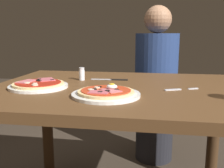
# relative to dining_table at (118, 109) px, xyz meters

# --- Properties ---
(dining_table) EXTENTS (1.18, 0.90, 0.74)m
(dining_table) POSITION_rel_dining_table_xyz_m (0.00, 0.00, 0.00)
(dining_table) COLOR brown
(dining_table) RESTS_ON ground
(pizza_foreground) EXTENTS (0.27, 0.27, 0.05)m
(pizza_foreground) POSITION_rel_dining_table_xyz_m (-0.02, -0.19, 0.12)
(pizza_foreground) COLOR white
(pizza_foreground) RESTS_ON dining_table
(pizza_across_left) EXTENTS (0.26, 0.26, 0.03)m
(pizza_across_left) POSITION_rel_dining_table_xyz_m (-0.35, -0.08, 0.12)
(pizza_across_left) COLOR white
(pizza_across_left) RESTS_ON dining_table
(fork) EXTENTS (0.15, 0.08, 0.00)m
(fork) POSITION_rel_dining_table_xyz_m (0.27, -0.03, 0.11)
(fork) COLOR silver
(fork) RESTS_ON dining_table
(knife) EXTENTS (0.20, 0.03, 0.01)m
(knife) POSITION_rel_dining_table_xyz_m (-0.05, 0.16, 0.11)
(knife) COLOR silver
(knife) RESTS_ON dining_table
(salt_shaker) EXTENTS (0.03, 0.03, 0.07)m
(salt_shaker) POSITION_rel_dining_table_xyz_m (-0.21, 0.14, 0.14)
(salt_shaker) COLOR white
(salt_shaker) RESTS_ON dining_table
(diner_person) EXTENTS (0.32, 0.32, 1.18)m
(diner_person) POSITION_rel_dining_table_xyz_m (0.18, 0.79, -0.07)
(diner_person) COLOR black
(diner_person) RESTS_ON ground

